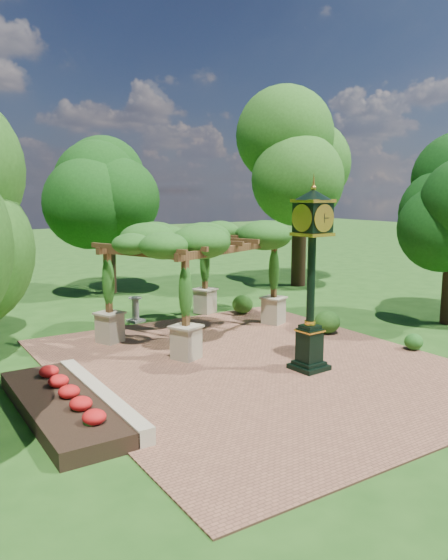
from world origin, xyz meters
TOP-DOWN VIEW (x-y plane):
  - ground at (0.00, 0.00)m, footprint 120.00×120.00m
  - brick_plaza at (0.00, 1.00)m, footprint 10.00×12.00m
  - border_wall at (-4.60, 0.50)m, footprint 0.35×5.00m
  - flower_bed at (-5.50, 0.50)m, footprint 1.50×5.00m
  - pedestal_clock at (1.00, -0.19)m, footprint 1.03×1.03m
  - pergola at (0.43, 4.86)m, footprint 6.91×5.72m
  - sundial at (-0.68, 7.50)m, footprint 0.65×0.65m
  - shrub_front at (4.89, -0.51)m, footprint 0.73×0.73m
  - shrub_mid at (4.04, 2.34)m, footprint 1.02×1.02m
  - shrub_back at (3.35, 6.36)m, footprint 1.05×1.05m
  - tree_north at (0.67, 13.54)m, footprint 3.89×3.89m
  - tree_east_far at (9.55, 10.32)m, footprint 5.06×5.06m

SIDE VIEW (x-z plane):
  - ground at x=0.00m, z-range 0.00..0.00m
  - brick_plaza at x=0.00m, z-range 0.00..0.04m
  - flower_bed at x=-5.50m, z-range 0.00..0.36m
  - border_wall at x=-4.60m, z-range 0.00..0.40m
  - shrub_front at x=4.89m, z-range 0.04..0.54m
  - sundial at x=-0.68m, z-range -0.06..0.87m
  - shrub_back at x=3.35m, z-range 0.04..0.77m
  - shrub_mid at x=4.04m, z-range 0.04..0.81m
  - pedestal_clock at x=1.00m, z-range 0.48..5.38m
  - pergola at x=0.43m, z-range 1.20..4.94m
  - tree_north at x=0.67m, z-range 1.24..7.91m
  - tree_east_far at x=9.55m, z-range 1.80..11.38m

